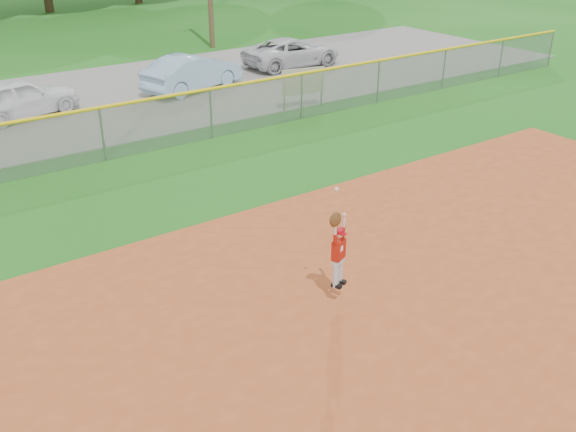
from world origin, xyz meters
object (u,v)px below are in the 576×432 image
at_px(car_blue, 192,72).
at_px(sponsor_sign, 303,82).
at_px(car_white_b, 292,52).
at_px(car_white_a, 18,98).
at_px(ballplayer, 338,249).

distance_m(car_blue, sponsor_sign, 4.76).
bearing_deg(car_white_b, sponsor_sign, 148.26).
height_order(car_white_a, ballplayer, ballplayer).
xyz_separation_m(car_white_b, ballplayer, (-9.99, -15.40, 0.46)).
bearing_deg(car_white_b, ballplayer, 147.33).
height_order(car_blue, ballplayer, ballplayer).
distance_m(car_white_a, car_white_b, 11.66).
xyz_separation_m(car_white_a, sponsor_sign, (8.24, -4.46, 0.24)).
distance_m(car_blue, ballplayer, 15.06).
xyz_separation_m(car_blue, sponsor_sign, (1.97, -4.33, 0.23)).
xyz_separation_m(sponsor_sign, ballplayer, (-6.61, -9.99, 0.16)).
relative_size(car_white_a, car_blue, 0.95).
bearing_deg(car_white_b, car_white_a, 94.94).
bearing_deg(car_white_b, car_blue, 101.66).
relative_size(car_blue, car_white_b, 0.93).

